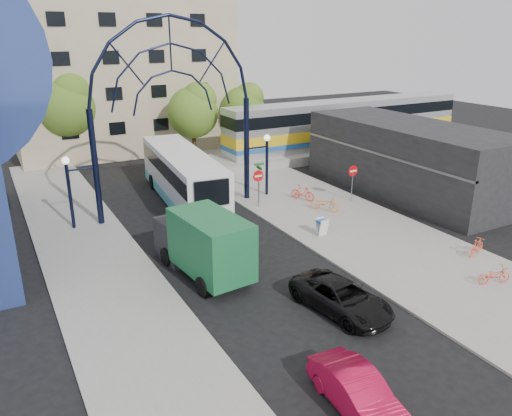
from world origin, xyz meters
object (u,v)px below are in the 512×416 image
stop_sign (258,179)px  tree_north_b (66,104)px  tree_north_c (244,106)px  bike_near_a (325,203)px  street_name_sign (259,174)px  bike_far_b (477,247)px  city_bus (183,176)px  gateway_arch (172,76)px  bike_far_a (494,275)px  sandwich_board (322,225)px  train_car (347,122)px  black_suv (341,297)px  red_sedan (358,393)px  do_not_enter_sign (353,174)px  green_truck (202,243)px  tree_north_a (194,109)px  bike_near_b (303,193)px

stop_sign → tree_north_b: bearing=115.8°
tree_north_b → tree_north_c: (16.00, -2.00, -0.99)m
tree_north_b → bike_near_a: bearing=-59.9°
street_name_sign → bike_far_b: size_ratio=1.88×
stop_sign → city_bus: size_ratio=0.19×
gateway_arch → bike_far_b: gateway_arch is taller
gateway_arch → bike_far_a: 20.56m
street_name_sign → sandwich_board: size_ratio=2.83×
gateway_arch → train_car: size_ratio=0.54×
city_bus → black_suv: size_ratio=2.73×
gateway_arch → bike_far_a: bearing=-61.2°
street_name_sign → bike_far_b: bearing=-65.2°
sandwich_board → red_sedan: red_sedan is taller
black_suv → bike_near_a: (6.59, 10.12, -0.03)m
do_not_enter_sign → black_suv: size_ratio=0.53×
gateway_arch → city_bus: size_ratio=1.06×
sandwich_board → red_sedan: 13.83m
street_name_sign → city_bus: (-4.22, 3.08, -0.31)m
black_suv → bike_near_a: size_ratio=2.46×
street_name_sign → black_suv: size_ratio=0.59×
sandwich_board → tree_north_c: bearing=73.5°
do_not_enter_sign → red_sedan: size_ratio=0.63×
tree_north_b → green_truck: 25.15m
sandwich_board → tree_north_a: bearing=88.5°
city_bus → red_sedan: size_ratio=3.26×
tree_north_a → black_suv: bearing=-99.6°
green_truck → black_suv: bearing=-64.4°
tree_north_b → black_suv: (5.46, -30.86, -4.61)m
bike_far_b → green_truck: bearing=54.7°
green_truck → stop_sign: bearing=39.2°
gateway_arch → bike_near_a: size_ratio=7.12×
sandwich_board → green_truck: size_ratio=0.15×
tree_north_c → bike_near_a: size_ratio=3.39×
bike_near_b → do_not_enter_sign: bearing=-57.3°
gateway_arch → tree_north_a: 13.98m
train_car → green_truck: 27.85m
tree_north_a → stop_sign: bearing=-95.4°
tree_north_b → bike_near_a: (12.05, -20.74, -4.64)m
sandwich_board → tree_north_a: 20.33m
gateway_arch → city_bus: gateway_arch is taller
green_truck → bike_near_b: green_truck is taller
tree_north_c → black_suv: (-10.54, -28.86, -3.62)m
gateway_arch → green_truck: size_ratio=2.10×
do_not_enter_sign → bike_near_a: size_ratio=1.30×
tree_north_a → black_suv: 27.53m
red_sedan → bike_far_a: red_sedan is taller
street_name_sign → tree_north_a: 13.59m
stop_sign → black_suv: (-3.22, -12.93, -1.34)m
tree_north_a → sandwich_board: bearing=-91.5°
bike_far_a → city_bus: bearing=40.9°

